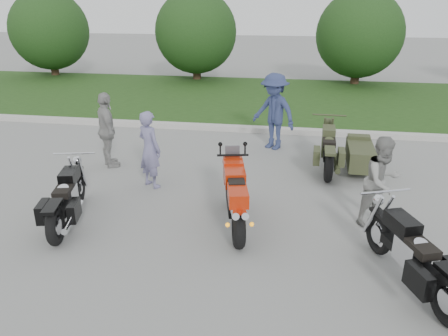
% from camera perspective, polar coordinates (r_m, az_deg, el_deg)
% --- Properties ---
extents(ground, '(80.00, 80.00, 0.00)m').
position_cam_1_polar(ground, '(7.31, -3.84, -8.56)').
color(ground, gray).
rests_on(ground, ground).
extents(curb, '(60.00, 0.30, 0.15)m').
position_cam_1_polar(curb, '(12.76, 2.24, 5.16)').
color(curb, '#B9B5AE').
rests_on(curb, ground).
extents(grass_strip, '(60.00, 8.00, 0.14)m').
position_cam_1_polar(grass_strip, '(16.76, 4.07, 9.06)').
color(grass_strip, '#32591E').
rests_on(grass_strip, ground).
extents(tree_far_left, '(3.60, 3.60, 4.00)m').
position_cam_1_polar(tree_far_left, '(22.82, -21.84, 16.35)').
color(tree_far_left, '#3F2B1C').
rests_on(tree_far_left, ground).
extents(tree_mid_left, '(3.60, 3.60, 4.00)m').
position_cam_1_polar(tree_mid_left, '(20.21, -3.68, 17.28)').
color(tree_mid_left, '#3F2B1C').
rests_on(tree_mid_left, ground).
extents(tree_mid_right, '(3.60, 3.60, 4.00)m').
position_cam_1_polar(tree_mid_right, '(19.86, 17.30, 16.34)').
color(tree_mid_right, '#3F2B1C').
rests_on(tree_mid_right, ground).
extents(sportbike_red, '(0.67, 2.05, 0.98)m').
position_cam_1_polar(sportbike_red, '(7.27, 1.51, -3.55)').
color(sportbike_red, black).
rests_on(sportbike_red, ground).
extents(cruiser_left, '(0.71, 2.13, 0.83)m').
position_cam_1_polar(cruiser_left, '(7.89, -19.90, -4.05)').
color(cruiser_left, black).
rests_on(cruiser_left, ground).
extents(cruiser_right, '(0.97, 2.16, 0.87)m').
position_cam_1_polar(cruiser_right, '(6.36, 23.76, -10.87)').
color(cruiser_right, black).
rests_on(cruiser_right, ground).
extents(cruiser_sidecar, '(1.16, 2.29, 0.88)m').
position_cam_1_polar(cruiser_sidecar, '(10.06, 15.73, 1.84)').
color(cruiser_sidecar, black).
rests_on(cruiser_sidecar, ground).
extents(person_stripe, '(0.69, 0.63, 1.59)m').
position_cam_1_polar(person_stripe, '(8.89, -9.69, 2.40)').
color(person_stripe, slate).
rests_on(person_stripe, ground).
extents(person_grey, '(0.96, 0.92, 1.55)m').
position_cam_1_polar(person_grey, '(7.76, 19.95, -1.65)').
color(person_grey, gray).
rests_on(person_grey, ground).
extents(person_denim, '(1.43, 1.28, 1.92)m').
position_cam_1_polar(person_denim, '(11.12, 6.54, 7.32)').
color(person_denim, navy).
rests_on(person_denim, ground).
extents(person_back, '(0.93, 1.06, 1.71)m').
position_cam_1_polar(person_back, '(10.18, -15.03, 4.78)').
color(person_back, '#9A9995').
rests_on(person_back, ground).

